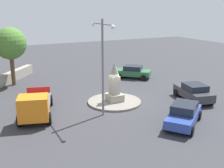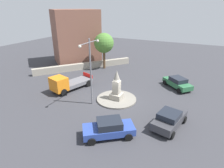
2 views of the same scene
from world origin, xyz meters
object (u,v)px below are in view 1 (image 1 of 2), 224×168
object	(u,v)px
streetlamp	(103,58)
truck_orange_parked_left	(35,106)
monument	(114,85)
car_dark_grey_waiting	(194,92)
tree_near_wall	(10,44)
car_blue_near_island	(184,114)
car_green_parked_right	(132,72)

from	to	relation	value
streetlamp	truck_orange_parked_left	size ratio (longest dim) A/B	1.24
streetlamp	monument	bearing A→B (deg)	-44.68
car_dark_grey_waiting	truck_orange_parked_left	bearing A→B (deg)	80.46
car_dark_grey_waiting	tree_near_wall	distance (m)	18.15
car_blue_near_island	tree_near_wall	size ratio (longest dim) A/B	0.73
streetlamp	car_blue_near_island	size ratio (longest dim) A/B	1.62
car_dark_grey_waiting	streetlamp	bearing A→B (deg)	86.14
monument	car_blue_near_island	size ratio (longest dim) A/B	0.78
truck_orange_parked_left	tree_near_wall	bearing A→B (deg)	0.80
streetlamp	car_green_parked_right	xyz separation A→B (m)	(8.48, -7.64, -3.57)
truck_orange_parked_left	car_dark_grey_waiting	bearing A→B (deg)	-99.54
car_dark_grey_waiting	truck_orange_parked_left	distance (m)	13.08
streetlamp	tree_near_wall	distance (m)	12.52
monument	truck_orange_parked_left	xyz separation A→B (m)	(-0.41, 6.60, -0.61)
tree_near_wall	car_dark_grey_waiting	bearing A→B (deg)	-132.96
truck_orange_parked_left	monument	bearing A→B (deg)	-86.45
monument	car_blue_near_island	xyz separation A→B (m)	(-6.10, -2.15, -0.79)
car_dark_grey_waiting	car_green_parked_right	distance (m)	9.06
monument	tree_near_wall	distance (m)	12.00
car_green_parked_right	tree_near_wall	bearing A→B (deg)	75.93
streetlamp	car_blue_near_island	xyz separation A→B (m)	(-4.08, -4.14, -3.54)
monument	car_blue_near_island	world-z (taller)	monument
car_dark_grey_waiting	car_blue_near_island	bearing A→B (deg)	130.34
car_dark_grey_waiting	car_green_parked_right	size ratio (longest dim) A/B	1.05
car_blue_near_island	truck_orange_parked_left	size ratio (longest dim) A/B	0.76
tree_near_wall	car_blue_near_island	bearing A→B (deg)	-150.42
tree_near_wall	car_green_parked_right	bearing A→B (deg)	-104.07
streetlamp	car_dark_grey_waiting	xyz separation A→B (m)	(-0.56, -8.29, -3.54)
monument	car_green_parked_right	world-z (taller)	monument
car_blue_near_island	streetlamp	bearing A→B (deg)	45.44
truck_orange_parked_left	car_blue_near_island	bearing A→B (deg)	-123.02
car_dark_grey_waiting	tree_near_wall	world-z (taller)	tree_near_wall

